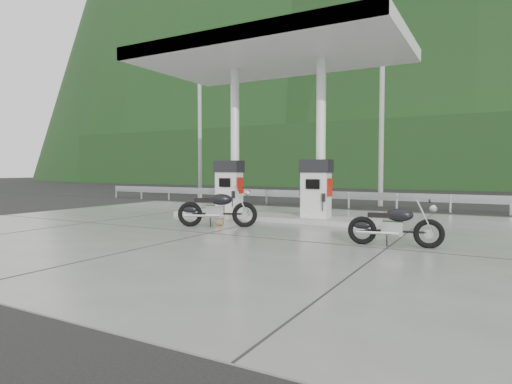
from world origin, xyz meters
The scene contains 17 objects.
ground centered at (0.00, 0.00, 0.00)m, with size 160.00×160.00×0.00m, color black.
forecourt_apron centered at (0.00, 0.00, 0.01)m, with size 18.00×14.00×0.02m, color slate.
pump_island centered at (0.00, 2.50, 0.10)m, with size 7.00×1.40×0.15m, color #9F9E94.
gas_pump_left centered at (-1.60, 2.50, 1.07)m, with size 0.95×0.55×1.80m, color silver, non-canonical shape.
gas_pump_right centered at (1.60, 2.50, 1.07)m, with size 0.95×0.55×1.80m, color silver, non-canonical shape.
canopy_column_left centered at (-1.60, 2.90, 2.67)m, with size 0.30×0.30×5.00m, color white.
canopy_column_right centered at (1.60, 2.90, 2.67)m, with size 0.30×0.30×5.00m, color white.
canopy_roof centered at (0.00, 2.50, 5.37)m, with size 8.50×5.00×0.40m, color white.
guardrail centered at (0.00, 8.00, 0.71)m, with size 26.00×0.16×1.42m, color #9B9EA3, non-canonical shape.
road centered at (0.00, 11.50, 0.00)m, with size 60.00×7.00×0.01m, color black.
utility_pole_a centered at (-8.00, 9.50, 4.00)m, with size 0.22×0.22×8.00m, color gray.
utility_pole_b centered at (2.00, 9.50, 4.00)m, with size 0.22×0.22×8.00m, color gray.
tree_band centered at (0.00, 30.00, 3.00)m, with size 80.00×6.00×6.00m, color black.
forested_hills centered at (0.00, 60.00, 0.00)m, with size 100.00×40.00×140.00m, color black, non-canonical shape.
motorcycle_left centered at (-0.51, 0.15, 0.53)m, with size 2.16×0.68×1.02m, color black, non-canonical shape.
motorcycle_right centered at (4.58, -0.60, 0.46)m, with size 1.85×0.58×0.88m, color black, non-canonical shape.
duck centered at (-0.23, -0.15, 0.18)m, with size 0.44×0.12×0.31m, color brown, non-canonical shape.
Camera 1 is at (6.39, -10.00, 1.66)m, focal length 30.00 mm.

